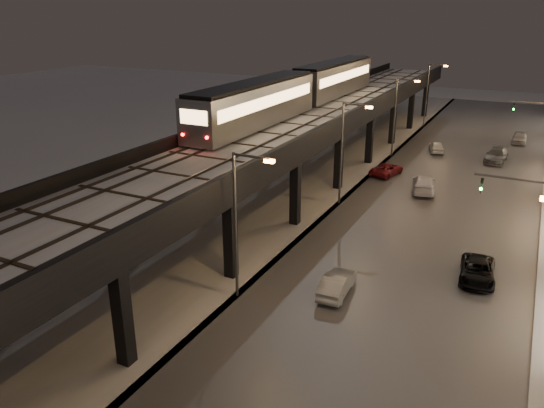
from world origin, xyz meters
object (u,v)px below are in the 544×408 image
at_px(car_mid_silver, 387,170).
at_px(car_far_white, 436,147).
at_px(subway_train, 301,89).
at_px(car_near_white, 337,284).
at_px(car_mid_dark, 424,184).
at_px(car_onc_red, 520,138).
at_px(car_onc_white, 496,156).
at_px(car_onc_dark, 477,272).

bearing_deg(car_mid_silver, car_far_white, -90.38).
xyz_separation_m(subway_train, car_near_white, (13.10, -23.95, -7.84)).
height_order(car_mid_dark, car_onc_red, car_mid_dark).
relative_size(car_mid_silver, car_onc_white, 0.86).
bearing_deg(car_onc_red, car_mid_silver, -119.18).
relative_size(car_near_white, car_mid_silver, 0.92).
relative_size(car_far_white, car_onc_dark, 0.84).
bearing_deg(subway_train, car_near_white, -61.31).
bearing_deg(car_mid_dark, car_far_white, -95.00).
bearing_deg(subway_train, car_onc_white, 32.03).
relative_size(subway_train, car_far_white, 10.22).
height_order(car_mid_silver, car_far_white, car_far_white).
height_order(car_mid_silver, car_onc_red, car_onc_red).
distance_m(subway_train, car_mid_silver, 12.29).
height_order(car_near_white, car_onc_red, car_onc_red).
bearing_deg(car_onc_red, car_far_white, -133.31).
bearing_deg(car_onc_red, subway_train, -133.36).
bearing_deg(car_onc_dark, car_mid_dark, 107.23).
bearing_deg(car_near_white, car_onc_dark, -146.04).
height_order(subway_train, car_onc_dark, subway_train).
relative_size(car_onc_dark, car_onc_red, 1.09).
height_order(car_mid_silver, car_onc_dark, car_onc_dark).
xyz_separation_m(car_mid_dark, car_onc_white, (5.19, 14.09, -0.01)).
bearing_deg(subway_train, car_mid_silver, 8.34).
relative_size(subway_train, car_onc_white, 7.59).
distance_m(subway_train, car_onc_white, 23.72).
bearing_deg(car_far_white, car_onc_red, -148.96).
xyz_separation_m(subway_train, car_mid_silver, (9.31, 1.37, -7.90)).
xyz_separation_m(car_near_white, car_onc_white, (5.90, 35.84, 0.08)).
bearing_deg(car_mid_silver, car_near_white, 111.73).
relative_size(car_near_white, car_far_white, 1.06).
xyz_separation_m(car_far_white, car_onc_dark, (8.36, -31.51, -0.02)).
height_order(car_near_white, car_far_white, car_near_white).
distance_m(car_mid_dark, car_far_white, 15.48).
xyz_separation_m(car_mid_silver, car_mid_dark, (4.50, -3.57, 0.14)).
xyz_separation_m(car_far_white, car_onc_red, (8.68, 9.43, 0.06)).
distance_m(car_mid_dark, car_onc_dark, 17.46).
bearing_deg(subway_train, car_onc_dark, -41.75).
xyz_separation_m(subway_train, car_onc_dark, (20.52, -18.32, -7.88)).
relative_size(subway_train, car_mid_silver, 8.83).
xyz_separation_m(car_onc_dark, car_onc_red, (0.32, 40.94, 0.08)).
xyz_separation_m(car_mid_silver, car_far_white, (2.86, 11.83, 0.04)).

